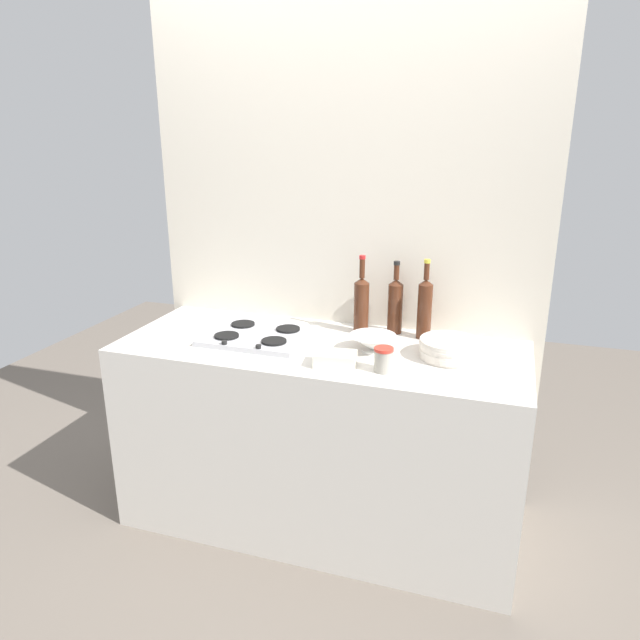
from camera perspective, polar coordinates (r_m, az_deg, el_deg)
ground_plane at (r=3.03m, az=0.00°, el=-18.66°), size 6.00×6.00×0.00m
counter_block at (r=2.78m, az=0.00°, el=-11.22°), size 1.80×0.70×0.90m
backsplash_panel at (r=2.85m, az=2.38°, el=6.47°), size 1.90×0.06×2.48m
stovetop_hob at (r=2.70m, az=-6.07°, el=-1.50°), size 0.46×0.38×0.04m
plate_stack at (r=2.50m, az=12.47°, el=-2.77°), size 0.25×0.25×0.08m
wine_bottle_leftmost at (r=2.72m, az=4.05°, el=1.59°), size 0.07×0.07×0.37m
wine_bottle_mid_left at (r=2.69m, az=10.15°, el=1.22°), size 0.07×0.07×0.37m
wine_bottle_mid_right at (r=2.74m, az=7.33°, el=1.49°), size 0.07×0.07×0.34m
mixing_bowl at (r=2.52m, az=5.18°, el=-2.18°), size 0.20×0.20×0.08m
butter_dish at (r=2.37m, az=1.50°, el=-3.83°), size 0.18×0.13×0.06m
condiment_jar_front at (r=2.32m, az=6.21°, el=-3.84°), size 0.08×0.08×0.10m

